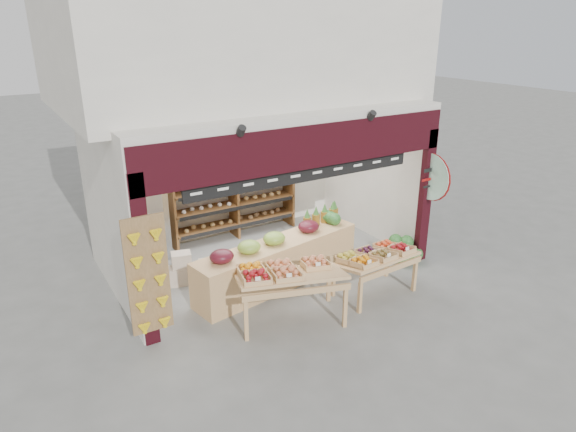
{
  "coord_description": "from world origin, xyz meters",
  "views": [
    {
      "loc": [
        -4.4,
        -7.68,
        4.53
      ],
      "look_at": [
        0.16,
        -0.2,
        1.16
      ],
      "focal_mm": 32.0,
      "sensor_mm": 36.0,
      "label": 1
    }
  ],
  "objects_px": {
    "cardboard_stack": "(193,270)",
    "mid_counter": "(278,261)",
    "display_table_left": "(283,273)",
    "display_table_right": "(376,256)",
    "watermelon_pile": "(405,252)",
    "back_shelving": "(233,188)",
    "refrigerator": "(143,214)"
  },
  "relations": [
    {
      "from": "cardboard_stack",
      "to": "watermelon_pile",
      "type": "bearing_deg",
      "value": -19.34
    },
    {
      "from": "display_table_left",
      "to": "back_shelving",
      "type": "bearing_deg",
      "value": 76.39
    },
    {
      "from": "back_shelving",
      "to": "display_table_left",
      "type": "bearing_deg",
      "value": -103.61
    },
    {
      "from": "cardboard_stack",
      "to": "display_table_right",
      "type": "height_order",
      "value": "display_table_right"
    },
    {
      "from": "refrigerator",
      "to": "cardboard_stack",
      "type": "xyz_separation_m",
      "value": [
        0.45,
        -1.39,
        -0.73
      ]
    },
    {
      "from": "display_table_left",
      "to": "display_table_right",
      "type": "relative_size",
      "value": 1.28
    },
    {
      "from": "mid_counter",
      "to": "display_table_left",
      "type": "height_order",
      "value": "display_table_left"
    },
    {
      "from": "mid_counter",
      "to": "cardboard_stack",
      "type": "bearing_deg",
      "value": 144.22
    },
    {
      "from": "mid_counter",
      "to": "refrigerator",
      "type": "bearing_deg",
      "value": 126.65
    },
    {
      "from": "display_table_left",
      "to": "watermelon_pile",
      "type": "bearing_deg",
      "value": 10.47
    },
    {
      "from": "refrigerator",
      "to": "mid_counter",
      "type": "bearing_deg",
      "value": -64.48
    },
    {
      "from": "cardboard_stack",
      "to": "display_table_left",
      "type": "xyz_separation_m",
      "value": [
        0.74,
        -1.98,
        0.61
      ]
    },
    {
      "from": "cardboard_stack",
      "to": "mid_counter",
      "type": "relative_size",
      "value": 0.3
    },
    {
      "from": "refrigerator",
      "to": "watermelon_pile",
      "type": "bearing_deg",
      "value": -43.46
    },
    {
      "from": "back_shelving",
      "to": "refrigerator",
      "type": "distance_m",
      "value": 2.04
    },
    {
      "from": "watermelon_pile",
      "to": "refrigerator",
      "type": "bearing_deg",
      "value": 147.68
    },
    {
      "from": "back_shelving",
      "to": "mid_counter",
      "type": "height_order",
      "value": "back_shelving"
    },
    {
      "from": "cardboard_stack",
      "to": "display_table_right",
      "type": "bearing_deg",
      "value": -39.45
    },
    {
      "from": "refrigerator",
      "to": "watermelon_pile",
      "type": "relative_size",
      "value": 2.61
    },
    {
      "from": "cardboard_stack",
      "to": "display_table_left",
      "type": "relative_size",
      "value": 0.54
    },
    {
      "from": "refrigerator",
      "to": "display_table_right",
      "type": "xyz_separation_m",
      "value": [
        2.98,
        -3.48,
        -0.23
      ]
    },
    {
      "from": "display_table_right",
      "to": "mid_counter",
      "type": "bearing_deg",
      "value": 137.21
    },
    {
      "from": "mid_counter",
      "to": "watermelon_pile",
      "type": "distance_m",
      "value": 2.73
    },
    {
      "from": "back_shelving",
      "to": "display_table_right",
      "type": "height_order",
      "value": "back_shelving"
    },
    {
      "from": "mid_counter",
      "to": "display_table_left",
      "type": "xyz_separation_m",
      "value": [
        -0.54,
        -1.06,
        0.37
      ]
    },
    {
      "from": "mid_counter",
      "to": "display_table_right",
      "type": "relative_size",
      "value": 2.32
    },
    {
      "from": "refrigerator",
      "to": "mid_counter",
      "type": "relative_size",
      "value": 0.56
    },
    {
      "from": "back_shelving",
      "to": "display_table_right",
      "type": "xyz_separation_m",
      "value": [
        0.95,
        -3.62,
        -0.4
      ]
    },
    {
      "from": "refrigerator",
      "to": "watermelon_pile",
      "type": "xyz_separation_m",
      "value": [
        4.39,
        -2.78,
        -0.77
      ]
    },
    {
      "from": "refrigerator",
      "to": "display_table_left",
      "type": "distance_m",
      "value": 3.57
    },
    {
      "from": "mid_counter",
      "to": "watermelon_pile",
      "type": "height_order",
      "value": "mid_counter"
    },
    {
      "from": "back_shelving",
      "to": "cardboard_stack",
      "type": "relative_size",
      "value": 2.8
    }
  ]
}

